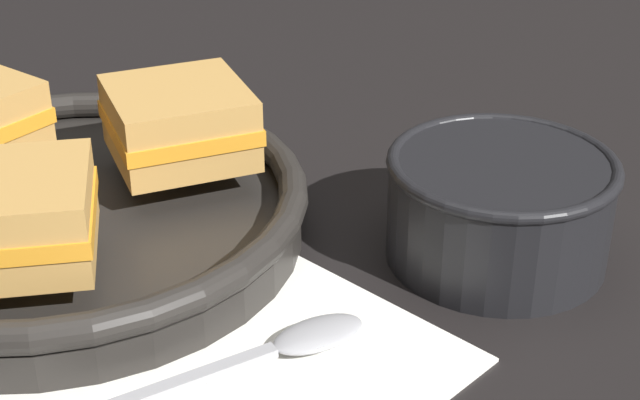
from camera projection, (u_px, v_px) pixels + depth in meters
ground_plane at (281, 282)px, 0.57m from camera, size 4.00×4.00×0.00m
napkin at (213, 377)px, 0.49m from camera, size 0.24×0.21×0.00m
soup_bowl at (500, 202)px, 0.58m from camera, size 0.14×0.14×0.07m
spoon at (281, 347)px, 0.51m from camera, size 0.16×0.05×0.01m
skillet at (58, 212)px, 0.60m from camera, size 0.31×0.43×0.04m
sandwich_near_left at (10, 217)px, 0.51m from camera, size 0.12×0.12×0.05m
sandwich_near_right at (179, 122)px, 0.62m from camera, size 0.11×0.11×0.05m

